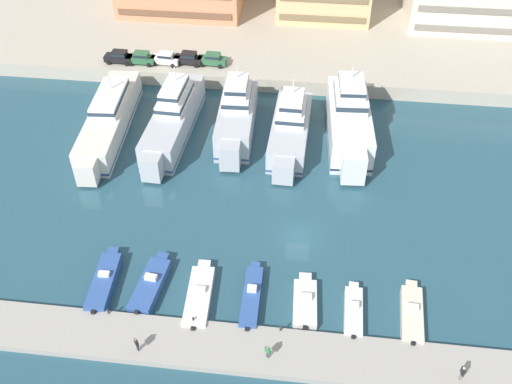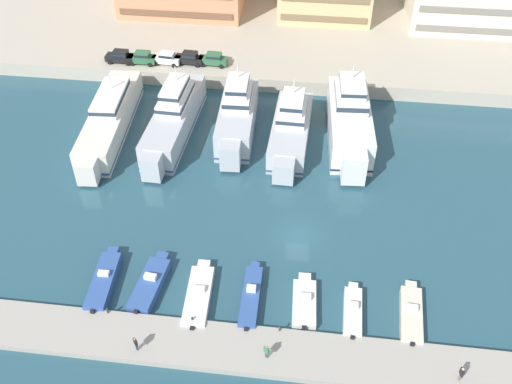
% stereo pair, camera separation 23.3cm
% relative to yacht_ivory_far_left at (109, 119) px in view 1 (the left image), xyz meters
% --- Properties ---
extents(ground_plane, '(400.00, 400.00, 0.00)m').
position_rel_yacht_ivory_far_left_xyz_m(ground_plane, '(25.21, -15.97, -1.92)').
color(ground_plane, '#285160').
extents(pier_dock, '(120.00, 4.73, 0.66)m').
position_rel_yacht_ivory_far_left_xyz_m(pier_dock, '(25.21, -30.46, -1.59)').
color(pier_dock, '#A8A399').
rests_on(pier_dock, ground).
extents(yacht_ivory_far_left, '(5.51, 22.26, 6.48)m').
position_rel_yacht_ivory_far_left_xyz_m(yacht_ivory_far_left, '(0.00, 0.00, 0.00)').
color(yacht_ivory_far_left, silver).
rests_on(yacht_ivory_far_left, ground).
extents(yacht_silver_left, '(4.85, 20.41, 8.07)m').
position_rel_yacht_ivory_far_left_xyz_m(yacht_silver_left, '(8.23, 0.69, 0.40)').
color(yacht_silver_left, silver).
rests_on(yacht_silver_left, ground).
extents(yacht_silver_mid_left, '(4.87, 16.62, 8.66)m').
position_rel_yacht_ivory_far_left_xyz_m(yacht_silver_mid_left, '(16.17, 1.73, 0.61)').
color(yacht_silver_mid_left, silver).
rests_on(yacht_silver_mid_left, ground).
extents(yacht_silver_center_left, '(4.80, 16.97, 7.74)m').
position_rel_yacht_ivory_far_left_xyz_m(yacht_silver_center_left, '(23.07, 0.44, 0.20)').
color(yacht_silver_center_left, silver).
rests_on(yacht_silver_center_left, ground).
extents(yacht_white_center, '(5.92, 18.77, 9.24)m').
position_rel_yacht_ivory_far_left_xyz_m(yacht_white_center, '(30.26, 2.04, 0.88)').
color(yacht_white_center, white).
rests_on(yacht_white_center, ground).
extents(motorboat_blue_far_left, '(2.35, 8.01, 1.44)m').
position_rel_yacht_ivory_far_left_xyz_m(motorboat_blue_far_left, '(7.15, -24.72, -1.38)').
color(motorboat_blue_far_left, '#33569E').
rests_on(motorboat_blue_far_left, ground).
extents(motorboat_blue_left, '(2.73, 7.56, 1.49)m').
position_rel_yacht_ivory_far_left_xyz_m(motorboat_blue_left, '(11.64, -24.51, -1.40)').
color(motorboat_blue_left, '#33569E').
rests_on(motorboat_blue_left, ground).
extents(motorboat_white_mid_left, '(2.55, 8.18, 1.28)m').
position_rel_yacht_ivory_far_left_xyz_m(motorboat_white_mid_left, '(16.48, -25.30, -1.45)').
color(motorboat_white_mid_left, white).
rests_on(motorboat_white_mid_left, ground).
extents(motorboat_blue_center_left, '(1.72, 8.00, 1.49)m').
position_rel_yacht_ivory_far_left_xyz_m(motorboat_blue_center_left, '(21.36, -24.83, -1.44)').
color(motorboat_blue_center_left, '#33569E').
rests_on(motorboat_blue_center_left, ground).
extents(motorboat_white_center, '(2.38, 6.46, 1.29)m').
position_rel_yacht_ivory_far_left_xyz_m(motorboat_white_center, '(26.34, -24.84, -1.48)').
color(motorboat_white_center, white).
rests_on(motorboat_white_center, ground).
extents(motorboat_white_center_right, '(1.72, 6.31, 1.33)m').
position_rel_yacht_ivory_far_left_xyz_m(motorboat_white_center_right, '(30.77, -25.39, -1.45)').
color(motorboat_white_center_right, white).
rests_on(motorboat_white_center_right, ground).
extents(motorboat_cream_mid_right, '(2.29, 7.22, 1.31)m').
position_rel_yacht_ivory_far_left_xyz_m(motorboat_cream_mid_right, '(36.03, -25.05, -1.43)').
color(motorboat_cream_mid_right, beige).
rests_on(motorboat_cream_mid_right, ground).
extents(car_black_far_left, '(4.13, 1.99, 1.80)m').
position_rel_yacht_ivory_far_left_xyz_m(car_black_far_left, '(-2.82, 14.11, 1.09)').
color(car_black_far_left, black).
rests_on(car_black_far_left, quay_promenade).
extents(car_green_left, '(4.10, 1.93, 1.80)m').
position_rel_yacht_ivory_far_left_xyz_m(car_green_left, '(0.43, 14.15, 1.09)').
color(car_green_left, '#2D6642').
rests_on(car_green_left, quay_promenade).
extents(car_white_mid_left, '(4.22, 2.18, 1.80)m').
position_rel_yacht_ivory_far_left_xyz_m(car_white_mid_left, '(3.99, 14.43, 1.09)').
color(car_white_mid_left, white).
rests_on(car_white_mid_left, quay_promenade).
extents(car_black_center_left, '(4.20, 2.14, 1.80)m').
position_rel_yacht_ivory_far_left_xyz_m(car_black_center_left, '(7.25, 14.88, 1.09)').
color(car_black_center_left, black).
rests_on(car_black_center_left, quay_promenade).
extents(car_green_center, '(4.17, 2.07, 1.80)m').
position_rel_yacht_ivory_far_left_xyz_m(car_green_center, '(10.75, 14.98, 1.09)').
color(car_green_center, '#2D6642').
rests_on(car_green_center, quay_promenade).
extents(pedestrian_near_edge, '(0.28, 0.66, 1.71)m').
position_rel_yacht_ivory_far_left_xyz_m(pedestrian_near_edge, '(39.32, -31.32, -0.25)').
color(pedestrian_near_edge, '#7A6B56').
rests_on(pedestrian_near_edge, pier_dock).
extents(pedestrian_mid_deck, '(0.56, 0.39, 1.59)m').
position_rel_yacht_ivory_far_left_xyz_m(pedestrian_mid_deck, '(23.50, -31.17, -0.32)').
color(pedestrian_mid_deck, '#4C515B').
rests_on(pedestrian_mid_deck, pier_dock).
extents(pedestrian_far_side, '(0.46, 0.50, 1.64)m').
position_rel_yacht_ivory_far_left_xyz_m(pedestrian_far_side, '(12.44, -31.76, -0.29)').
color(pedestrian_far_side, '#282D3D').
rests_on(pedestrian_far_side, pier_dock).
extents(bollard_west, '(0.20, 0.20, 0.61)m').
position_rel_yacht_ivory_far_left_xyz_m(bollard_west, '(8.75, -28.35, -0.94)').
color(bollard_west, '#2D2D33').
rests_on(bollard_west, pier_dock).
extents(bollard_west_mid, '(0.20, 0.20, 0.61)m').
position_rel_yacht_ivory_far_left_xyz_m(bollard_west_mid, '(16.56, -28.35, -0.94)').
color(bollard_west_mid, '#2D2D33').
rests_on(bollard_west_mid, pier_dock).
extents(bollard_east_mid, '(0.20, 0.20, 0.61)m').
position_rel_yacht_ivory_far_left_xyz_m(bollard_east_mid, '(24.36, -28.35, -0.94)').
color(bollard_east_mid, '#2D2D33').
rests_on(bollard_east_mid, pier_dock).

